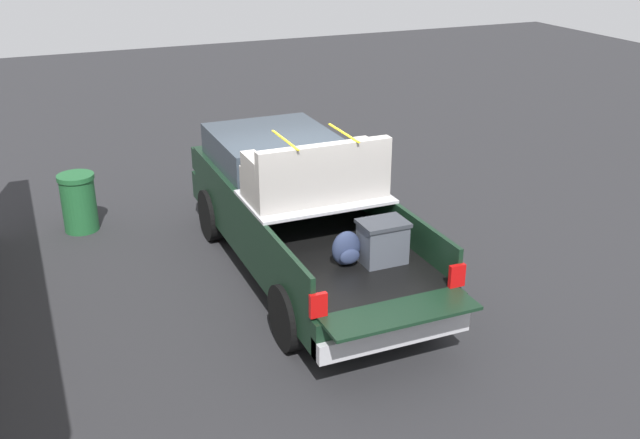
% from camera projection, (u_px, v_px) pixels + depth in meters
% --- Properties ---
extents(ground_plane, '(40.00, 40.00, 0.00)m').
position_uv_depth(ground_plane, '(304.00, 273.00, 10.85)').
color(ground_plane, '#262628').
extents(pickup_truck, '(6.05, 2.06, 2.23)m').
position_uv_depth(pickup_truck, '(295.00, 205.00, 10.79)').
color(pickup_truck, black).
rests_on(pickup_truck, ground_plane).
extents(trash_can, '(0.60, 0.60, 0.98)m').
position_uv_depth(trash_can, '(79.00, 202.00, 12.13)').
color(trash_can, '#1E592D').
rests_on(trash_can, ground_plane).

